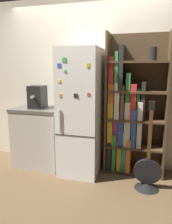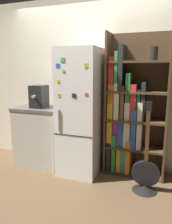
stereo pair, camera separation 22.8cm
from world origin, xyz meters
The scene contains 7 objects.
ground_plane centered at (0.00, 0.00, 0.00)m, with size 16.00×16.00×0.00m, color brown.
wall_back centered at (0.00, 0.47, 1.30)m, with size 8.00×0.05×2.60m.
refrigerator centered at (0.00, 0.11, 0.91)m, with size 0.56×0.70×1.82m.
bookshelf centered at (0.67, 0.30, 0.89)m, with size 0.85×0.35×2.03m.
kitchen_counter centered at (-0.71, 0.16, 0.47)m, with size 0.75×0.60×0.94m.
espresso_machine centered at (-0.69, 0.10, 1.11)m, with size 0.23×0.30×0.34m.
guitar centered at (0.97, -0.17, 0.17)m, with size 0.35×0.32×1.17m.
Camera 2 is at (1.11, -2.81, 1.54)m, focal length 35.00 mm.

